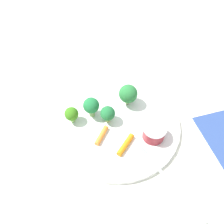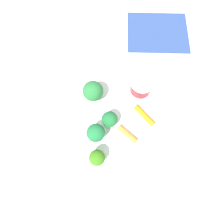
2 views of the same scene
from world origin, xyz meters
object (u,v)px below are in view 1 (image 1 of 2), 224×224
at_px(plate, 117,123).
at_px(fork, 167,179).
at_px(broccoli_floret_2, 108,114).
at_px(sauce_cup, 154,132).
at_px(broccoli_floret_3, 128,94).
at_px(carrot_stick_0, 102,135).
at_px(carrot_stick_1, 126,145).
at_px(broccoli_floret_1, 91,106).
at_px(broccoli_floret_0, 72,114).

bearing_deg(plate, fork, -134.80).
distance_m(plate, fork, 0.17).
xyz_separation_m(plate, broccoli_floret_2, (-0.00, 0.02, 0.03)).
relative_size(sauce_cup, broccoli_floret_3, 0.89).
distance_m(broccoli_floret_3, carrot_stick_0, 0.12).
height_order(plate, carrot_stick_1, carrot_stick_1).
bearing_deg(plate, broccoli_floret_1, 80.78).
relative_size(broccoli_floret_1, fork, 0.38).
distance_m(plate, broccoli_floret_0, 0.11).
bearing_deg(sauce_cup, broccoli_floret_2, 76.88).
xyz_separation_m(broccoli_floret_1, broccoli_floret_2, (-0.01, -0.04, -0.01)).
relative_size(plate, broccoli_floret_2, 6.62).
bearing_deg(broccoli_floret_2, carrot_stick_1, -140.20).
relative_size(broccoli_floret_2, fork, 0.31).
bearing_deg(carrot_stick_1, sauce_cup, -58.14).
height_order(broccoli_floret_0, broccoli_floret_3, broccoli_floret_3).
height_order(broccoli_floret_2, carrot_stick_1, broccoli_floret_2).
bearing_deg(plate, broccoli_floret_0, 98.42).
height_order(broccoli_floret_1, carrot_stick_0, broccoli_floret_1).
bearing_deg(plate, broccoli_floret_3, -15.84).
bearing_deg(carrot_stick_1, broccoli_floret_0, 70.69).
height_order(broccoli_floret_1, carrot_stick_1, broccoli_floret_1).
relative_size(broccoli_floret_3, carrot_stick_0, 1.15).
bearing_deg(carrot_stick_0, plate, -29.20).
bearing_deg(broccoli_floret_1, carrot_stick_1, -128.04).
distance_m(sauce_cup, carrot_stick_0, 0.12).
relative_size(sauce_cup, broccoli_floret_1, 0.94).
distance_m(plate, broccoli_floret_1, 0.07).
height_order(plate, broccoli_floret_2, broccoli_floret_2).
relative_size(broccoli_floret_3, fork, 0.40).
bearing_deg(sauce_cup, broccoli_floret_1, 76.53).
bearing_deg(broccoli_floret_2, broccoli_floret_0, 100.27).
bearing_deg(broccoli_floret_3, broccoli_floret_0, 122.56).
xyz_separation_m(broccoli_floret_3, carrot_stick_1, (-0.12, -0.01, -0.03)).
relative_size(broccoli_floret_1, carrot_stick_1, 0.95).
bearing_deg(broccoli_floret_3, carrot_stick_0, 158.03).
relative_size(plate, broccoli_floret_3, 5.14).
xyz_separation_m(broccoli_floret_2, fork, (-0.12, -0.14, -0.03)).
xyz_separation_m(broccoli_floret_1, carrot_stick_0, (-0.06, -0.03, -0.03)).
bearing_deg(carrot_stick_0, broccoli_floret_1, 31.56).
bearing_deg(plate, sauce_cup, -106.38).
relative_size(sauce_cup, carrot_stick_1, 0.89).
bearing_deg(broccoli_floret_2, fork, -130.18).
distance_m(broccoli_floret_0, broccoli_floret_3, 0.14).
distance_m(broccoli_floret_2, carrot_stick_0, 0.05).
bearing_deg(carrot_stick_1, fork, -122.94).
bearing_deg(fork, broccoli_floret_0, 64.71).
height_order(broccoli_floret_1, broccoli_floret_2, broccoli_floret_1).
distance_m(broccoli_floret_1, carrot_stick_0, 0.07).
distance_m(broccoli_floret_0, fork, 0.25).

